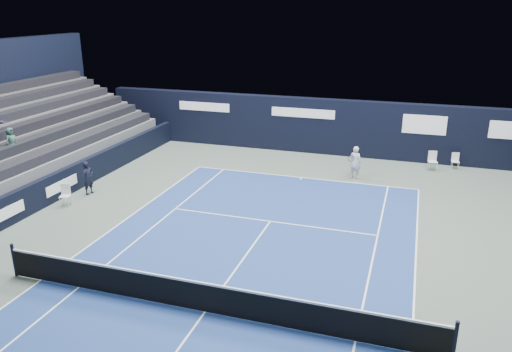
# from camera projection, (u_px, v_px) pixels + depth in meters

# --- Properties ---
(ground) EXTENTS (48.00, 48.00, 0.00)m
(ground) POSITION_uv_depth(u_px,v_px,m) (231.00, 277.00, 15.55)
(ground) COLOR #4B594F
(ground) RESTS_ON ground
(court_surface) EXTENTS (10.97, 23.77, 0.01)m
(court_surface) POSITION_uv_depth(u_px,v_px,m) (205.00, 312.00, 13.75)
(court_surface) COLOR navy
(court_surface) RESTS_ON ground
(folding_chair_back_a) EXTENTS (0.51, 0.53, 0.98)m
(folding_chair_back_a) POSITION_uv_depth(u_px,v_px,m) (433.00, 157.00, 25.46)
(folding_chair_back_a) COLOR silver
(folding_chair_back_a) RESTS_ON ground
(folding_chair_back_b) EXTENTS (0.41, 0.39, 0.84)m
(folding_chair_back_b) POSITION_uv_depth(u_px,v_px,m) (455.00, 160.00, 25.67)
(folding_chair_back_b) COLOR silver
(folding_chair_back_b) RESTS_ON ground
(line_judge_chair) EXTENTS (0.50, 0.49, 0.90)m
(line_judge_chair) POSITION_uv_depth(u_px,v_px,m) (65.00, 193.00, 20.98)
(line_judge_chair) COLOR silver
(line_judge_chair) RESTS_ON ground
(line_judge) EXTENTS (0.47, 0.61, 1.51)m
(line_judge) POSITION_uv_depth(u_px,v_px,m) (88.00, 178.00, 22.12)
(line_judge) COLOR black
(line_judge) RESTS_ON ground
(court_markings) EXTENTS (11.03, 23.83, 0.00)m
(court_markings) POSITION_uv_depth(u_px,v_px,m) (205.00, 312.00, 13.75)
(court_markings) COLOR white
(court_markings) RESTS_ON court_surface
(tennis_net) EXTENTS (12.90, 0.10, 1.10)m
(tennis_net) POSITION_uv_depth(u_px,v_px,m) (204.00, 296.00, 13.59)
(tennis_net) COLOR black
(tennis_net) RESTS_ON ground
(back_sponsor_wall) EXTENTS (26.00, 0.63, 3.10)m
(back_sponsor_wall) POSITION_uv_depth(u_px,v_px,m) (321.00, 126.00, 28.09)
(back_sponsor_wall) COLOR black
(back_sponsor_wall) RESTS_ON ground
(side_barrier_left) EXTENTS (0.33, 22.00, 1.20)m
(side_barrier_left) POSITION_uv_depth(u_px,v_px,m) (59.00, 185.00, 21.70)
(side_barrier_left) COLOR black
(side_barrier_left) RESTS_ON ground
(spectator_stand) EXTENTS (6.00, 18.00, 6.40)m
(spectator_stand) POSITION_uv_depth(u_px,v_px,m) (2.00, 142.00, 23.26)
(spectator_stand) COLOR #545457
(spectator_stand) RESTS_ON ground
(tennis_player) EXTENTS (0.68, 0.89, 1.61)m
(tennis_player) POSITION_uv_depth(u_px,v_px,m) (355.00, 162.00, 24.13)
(tennis_player) COLOR silver
(tennis_player) RESTS_ON ground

